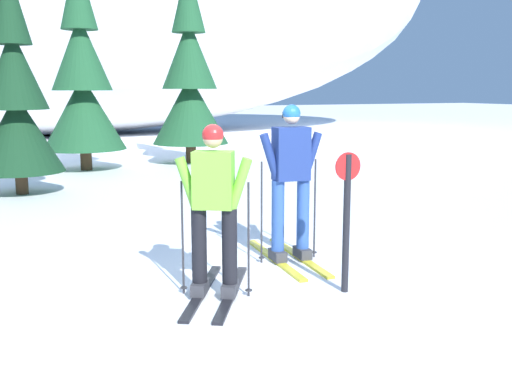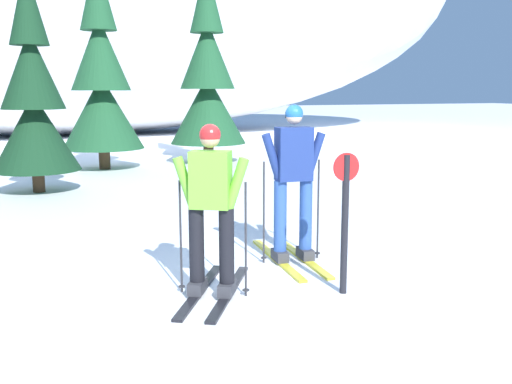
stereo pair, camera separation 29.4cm
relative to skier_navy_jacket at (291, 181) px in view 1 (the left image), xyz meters
name	(u,v)px [view 1 (the left image)]	position (x,y,z in m)	size (l,w,h in m)	color
ground_plane	(218,284)	(-1.08, -0.44, -0.98)	(120.00, 120.00, 0.00)	white
skier_navy_jacket	(291,181)	(0.00, 0.00, 0.00)	(0.78, 1.78, 1.86)	gold
skier_lime_jacket	(214,209)	(-1.24, -0.78, -0.09)	(1.17, 1.60, 1.71)	black
pine_tree_center	(16,100)	(-2.73, 6.14, 0.85)	(1.69, 1.69, 4.37)	#47301E
pine_tree_center_right	(82,82)	(-1.09, 9.14, 1.23)	(2.04, 2.04, 5.28)	#47301E
pine_tree_far_right	(190,81)	(1.79, 9.47, 1.27)	(2.08, 2.08, 5.38)	#47301E
trail_marker_post	(347,214)	(0.02, -1.18, -0.17)	(0.28, 0.07, 1.43)	black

